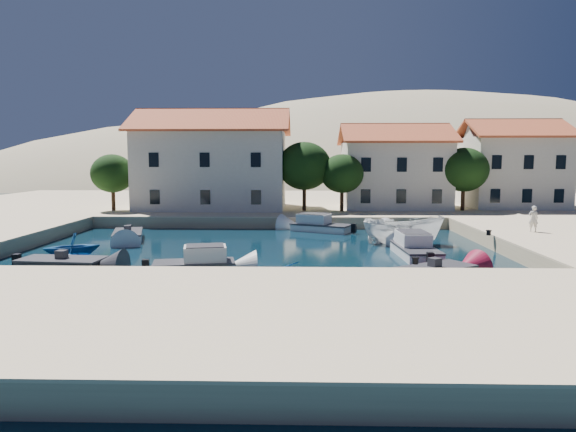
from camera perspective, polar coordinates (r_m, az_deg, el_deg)
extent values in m
plane|color=black|center=(23.65, -5.15, -8.00)|extent=(400.00, 400.00, 0.00)
cube|color=beige|center=(17.80, -7.41, -11.22)|extent=(52.00, 12.00, 1.00)
cube|color=beige|center=(61.00, 0.79, 1.33)|extent=(80.00, 36.00, 1.00)
ellipsoid|color=tan|center=(135.84, -3.96, -4.62)|extent=(198.00, 126.00, 72.00)
ellipsoid|color=tan|center=(159.16, 13.17, -4.98)|extent=(220.00, 176.00, 99.00)
cube|color=beige|center=(51.50, -8.30, 5.07)|extent=(14.00, 9.00, 7.50)
pyramid|color=#AD3B27|center=(51.63, -8.38, 10.45)|extent=(14.70, 9.45, 2.20)
cube|color=beige|center=(52.62, 11.68, 4.48)|extent=(10.00, 8.00, 6.50)
pyramid|color=#AD3B27|center=(52.65, 11.78, 9.00)|extent=(10.50, 8.40, 1.80)
cube|color=beige|center=(56.92, 23.51, 4.47)|extent=(9.00, 8.00, 7.00)
pyramid|color=#AD3B27|center=(56.99, 23.71, 8.89)|extent=(9.45, 8.40, 1.80)
cylinder|color=#382314|center=(51.05, -18.84, 1.97)|extent=(0.36, 0.36, 2.50)
ellipsoid|color=black|center=(50.94, -18.93, 4.49)|extent=(4.00, 4.00, 3.60)
cylinder|color=#382314|center=(48.38, 1.82, 2.38)|extent=(0.36, 0.36, 3.00)
ellipsoid|color=black|center=(48.26, 1.83, 5.58)|extent=(5.00, 5.00, 4.50)
cylinder|color=#382314|center=(48.05, 6.00, 2.02)|extent=(0.36, 0.36, 2.50)
ellipsoid|color=black|center=(47.93, 6.03, 4.71)|extent=(4.00, 4.00, 3.60)
cylinder|color=#382314|center=(51.23, 18.85, 2.13)|extent=(0.36, 0.36, 2.75)
ellipsoid|color=black|center=(51.12, 18.95, 4.89)|extent=(4.60, 4.60, 4.14)
cylinder|color=black|center=(24.61, 13.96, -4.86)|extent=(0.36, 0.36, 0.30)
cylinder|color=black|center=(35.21, 21.40, -1.76)|extent=(0.36, 0.36, 0.30)
cube|color=#313135|center=(29.83, -23.81, -5.02)|extent=(4.42, 2.26, 0.90)
cube|color=#313135|center=(29.77, -23.84, -4.40)|extent=(4.52, 2.31, 0.10)
cube|color=#313135|center=(29.73, -23.86, -3.98)|extent=(0.54, 0.54, 0.50)
cube|color=silver|center=(26.96, -10.38, -5.75)|extent=(4.28, 2.46, 0.90)
cube|color=#313135|center=(26.89, -10.40, -5.06)|extent=(4.38, 2.51, 0.10)
cube|color=silver|center=(26.82, -10.41, -4.29)|extent=(2.37, 1.85, 0.90)
imported|color=#1B5898|center=(25.12, 0.85, -7.12)|extent=(4.76, 3.56, 0.94)
cube|color=maroon|center=(26.26, 15.95, -6.22)|extent=(4.42, 3.74, 0.90)
cube|color=#313135|center=(26.19, 15.97, -5.51)|extent=(4.52, 3.83, 0.10)
cube|color=#313135|center=(26.15, 15.99, -5.04)|extent=(0.69, 0.69, 0.50)
cube|color=silver|center=(31.87, 13.99, -3.96)|extent=(2.22, 5.02, 0.90)
cube|color=#313135|center=(31.81, 14.01, -3.38)|extent=(2.27, 5.14, 0.10)
cube|color=silver|center=(31.75, 14.03, -2.72)|extent=(1.82, 2.69, 0.90)
imported|color=silver|center=(36.36, 12.65, -3.06)|extent=(5.60, 2.36, 2.12)
cube|color=silver|center=(40.57, 12.50, -1.73)|extent=(2.62, 3.79, 0.90)
cube|color=#313135|center=(40.53, 12.51, -1.27)|extent=(2.68, 3.88, 0.10)
cube|color=#313135|center=(40.50, 12.52, -0.96)|extent=(0.63, 0.63, 0.50)
imported|color=#1B5898|center=(33.25, -22.83, -4.29)|extent=(3.97, 3.77, 1.64)
cube|color=silver|center=(39.15, -17.36, -2.16)|extent=(3.09, 4.75, 0.90)
cube|color=#313135|center=(39.10, -17.38, -1.69)|extent=(3.15, 4.86, 0.10)
cube|color=#313135|center=(39.07, -17.39, -1.37)|extent=(0.62, 0.62, 0.50)
cube|color=silver|center=(41.68, 3.71, -1.38)|extent=(5.06, 3.83, 0.90)
cube|color=#313135|center=(41.64, 3.71, -0.93)|extent=(5.17, 3.92, 0.10)
cube|color=silver|center=(41.59, 3.71, -0.43)|extent=(2.96, 2.60, 0.90)
imported|color=silver|center=(38.02, 25.60, -0.27)|extent=(0.66, 0.46, 1.76)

